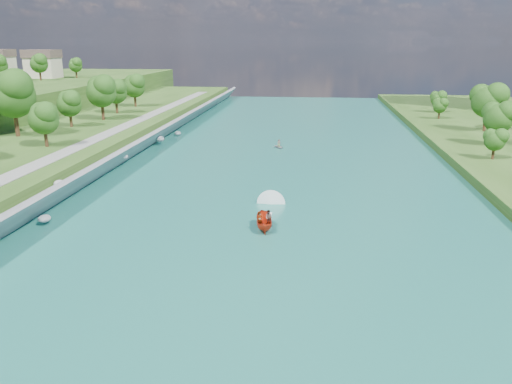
# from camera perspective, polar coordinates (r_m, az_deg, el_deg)

# --- Properties ---
(ground) EXTENTS (260.00, 260.00, 0.00)m
(ground) POSITION_cam_1_polar(r_m,az_deg,el_deg) (50.49, 0.49, -6.11)
(ground) COLOR #2D5119
(ground) RESTS_ON ground
(river_water) EXTENTS (55.00, 240.00, 0.10)m
(river_water) POSITION_cam_1_polar(r_m,az_deg,el_deg) (69.26, 2.29, 0.34)
(river_water) COLOR #19615D
(river_water) RESTS_ON ground
(ridge_west) EXTENTS (60.00, 120.00, 9.00)m
(ridge_west) POSITION_cam_1_polar(r_m,az_deg,el_deg) (166.83, -25.38, 10.00)
(ridge_west) COLOR #2D5119
(ridge_west) RESTS_ON ground
(riprap_bank) EXTENTS (4.06, 236.00, 4.13)m
(riprap_bank) POSITION_cam_1_polar(r_m,az_deg,el_deg) (74.15, -18.12, 2.01)
(riprap_bank) COLOR slate
(riprap_bank) RESTS_ON ground
(riverside_path) EXTENTS (3.00, 200.00, 0.10)m
(riverside_path) POSITION_cam_1_polar(r_m,az_deg,el_deg) (77.80, -22.34, 3.58)
(riverside_path) COLOR gray
(riverside_path) RESTS_ON berm_west
(ridge_houses) EXTENTS (29.50, 29.50, 8.40)m
(ridge_houses) POSITION_cam_1_polar(r_m,az_deg,el_deg) (173.78, -26.66, 12.98)
(ridge_houses) COLOR beige
(ridge_houses) RESTS_ON ridge_west
(trees_ridge) EXTENTS (17.29, 38.87, 10.55)m
(trees_ridge) POSITION_cam_1_polar(r_m,az_deg,el_deg) (151.71, -25.94, 12.89)
(trees_ridge) COLOR #1C4512
(trees_ridge) RESTS_ON ridge_west
(motorboat) EXTENTS (3.60, 19.13, 2.05)m
(motorboat) POSITION_cam_1_polar(r_m,az_deg,el_deg) (55.33, 1.05, -3.06)
(motorboat) COLOR #B6290E
(motorboat) RESTS_ON river_water
(raft) EXTENTS (2.98, 3.34, 1.60)m
(raft) POSITION_cam_1_polar(r_m,az_deg,el_deg) (96.19, 2.63, 5.27)
(raft) COLOR #96999E
(raft) RESTS_ON river_water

